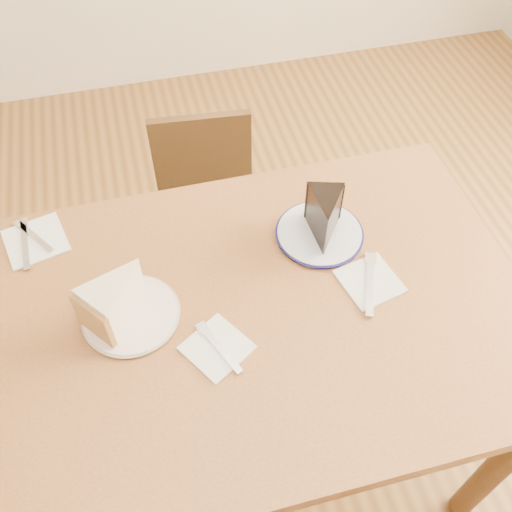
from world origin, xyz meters
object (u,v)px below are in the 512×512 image
Objects in this scene: plate_cream at (131,315)px; carrot_cake at (120,297)px; chocolate_cake at (325,221)px; chair_far at (210,220)px; plate_navy at (319,234)px; table at (250,333)px.

plate_cream is 1.47× the size of carrot_cake.
carrot_cake is 1.15× the size of chocolate_cake.
chair_far is 5.46× the size of carrot_cake.
plate_navy is 1.48× the size of carrot_cake.
table is at bearing 51.84° from chocolate_cake.
plate_cream is (-0.25, -0.54, 0.35)m from chair_far.
table is at bearing -10.21° from plate_cream.
plate_cream is at bearing 11.19° from carrot_cake.
table is at bearing 39.79° from carrot_cake.
chocolate_cake is at bearing 12.74° from plate_cream.
carrot_cake is at bearing 167.91° from table.
chocolate_cake is at bearing 120.06° from chair_far.
table is 0.27m from plate_cream.
table is 10.34× the size of chocolate_cake.
plate_cream is at bearing 70.21° from chair_far.
plate_cream is 1.69× the size of chocolate_cake.
carrot_cake is 0.48m from chocolate_cake.
carrot_cake reaches higher than plate_cream.
plate_navy is (0.21, 0.16, 0.10)m from table.
chair_far is (0.01, 0.58, -0.25)m from table.
chair_far is at bearing 115.02° from plate_navy.
chair_far is 0.58m from plate_navy.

